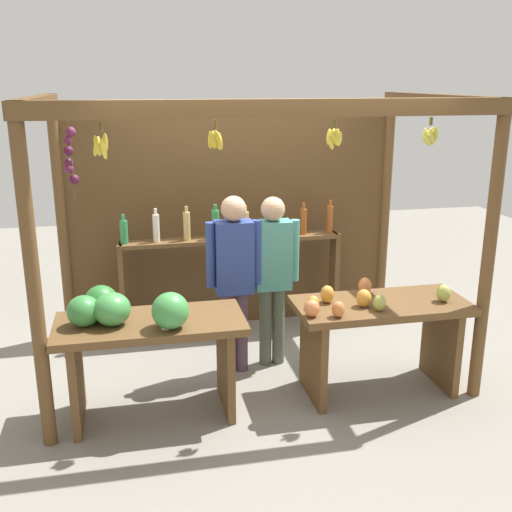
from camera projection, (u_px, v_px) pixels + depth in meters
The scene contains 7 objects.
ground_plane at pixel (252, 361), 5.59m from camera, with size 12.00×12.00×0.00m, color gray.
market_stall at pixel (241, 205), 5.64m from camera, with size 3.47×2.06×2.38m.
fruit_counter_left at pixel (140, 332), 4.49m from camera, with size 1.41×0.67×1.05m.
fruit_counter_right at pixel (378, 324), 4.91m from camera, with size 1.43×0.64×0.93m.
bottle_shelf_unit at pixel (231, 255), 6.03m from camera, with size 2.23×0.22×1.34m.
vendor_man at pixel (234, 269), 5.16m from camera, with size 0.48×0.21×1.58m.
vendor_woman at pixel (272, 267), 5.31m from camera, with size 0.48×0.21×1.55m.
Camera 1 is at (-1.02, -4.99, 2.51)m, focal length 42.38 mm.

